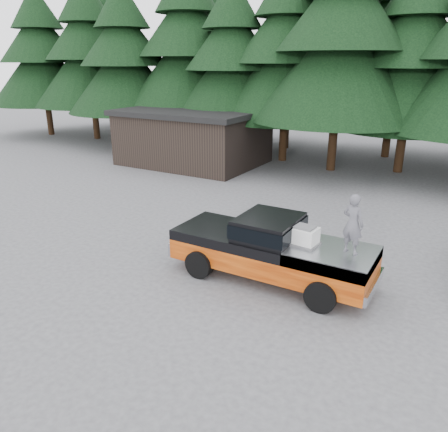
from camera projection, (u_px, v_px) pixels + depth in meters
The scene contains 7 objects.
ground at pixel (218, 269), 13.47m from camera, with size 120.00×120.00×0.00m, color #49494C.
pickup_truck at pixel (271, 258), 12.69m from camera, with size 6.00×2.04×1.33m, color #D65F14, non-canonical shape.
truck_cab at pixel (269, 227), 12.42m from camera, with size 1.66×1.90×0.59m, color black.
air_compressor at pixel (304, 237), 11.86m from camera, with size 0.68×0.57×0.47m, color silver.
man_on_bed at pixel (353, 224), 11.17m from camera, with size 0.59×0.38×1.61m, color #57565D.
utility_building at pixel (194, 136), 26.94m from camera, with size 8.40×6.40×3.30m.
treeline at pixel (381, 30), 24.65m from camera, with size 60.15×16.05×17.50m.
Camera 1 is at (6.28, -10.38, 6.08)m, focal length 35.00 mm.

